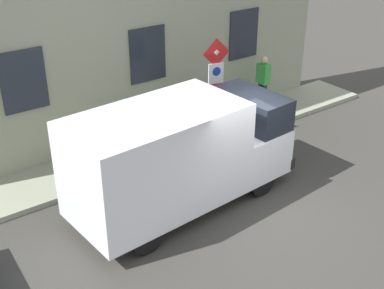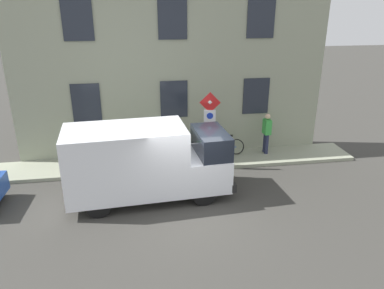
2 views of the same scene
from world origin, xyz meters
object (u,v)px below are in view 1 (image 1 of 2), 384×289
object	(u,v)px
litter_bin	(162,139)
pedestrian	(263,81)
bicycle_blue	(216,110)
delivery_van	(179,154)
bicycle_orange	(171,123)
bicycle_black	(194,116)
sign_post_stacked	(216,80)

from	to	relation	value
litter_bin	pedestrian	bearing A→B (deg)	-80.23
bicycle_blue	pedestrian	xyz separation A→B (m)	(-0.08, -1.80, 0.56)
litter_bin	delivery_van	bearing A→B (deg)	157.40
bicycle_blue	bicycle_orange	size ratio (longest dim) A/B	1.00
bicycle_black	pedestrian	bearing A→B (deg)	171.39
delivery_van	bicycle_orange	bearing A→B (deg)	55.65
delivery_van	bicycle_orange	size ratio (longest dim) A/B	3.17
bicycle_black	bicycle_orange	world-z (taller)	same
bicycle_blue	sign_post_stacked	bearing A→B (deg)	54.24
sign_post_stacked	litter_bin	world-z (taller)	sign_post_stacked
sign_post_stacked	pedestrian	world-z (taller)	sign_post_stacked
pedestrian	litter_bin	world-z (taller)	pedestrian
bicycle_black	litter_bin	bearing A→B (deg)	19.23
delivery_van	bicycle_orange	world-z (taller)	delivery_van
bicycle_black	bicycle_blue	bearing A→B (deg)	173.20
pedestrian	bicycle_black	bearing A→B (deg)	-4.17
delivery_van	bicycle_blue	size ratio (longest dim) A/B	3.18
sign_post_stacked	pedestrian	bearing A→B (deg)	-71.33
pedestrian	delivery_van	bearing A→B (deg)	26.08
bicycle_blue	bicycle_black	world-z (taller)	same
bicycle_blue	bicycle_orange	world-z (taller)	same
bicycle_blue	bicycle_orange	bearing A→B (deg)	4.68
delivery_van	pedestrian	size ratio (longest dim) A/B	3.17
bicycle_blue	litter_bin	xyz separation A→B (m)	(-0.82, 2.48, 0.08)
bicycle_black	bicycle_orange	size ratio (longest dim) A/B	1.00
bicycle_black	bicycle_orange	bearing A→B (deg)	-6.92
sign_post_stacked	bicycle_blue	size ratio (longest dim) A/B	1.64
delivery_van	bicycle_orange	xyz separation A→B (m)	(2.87, -1.69, -0.82)
sign_post_stacked	bicycle_black	bearing A→B (deg)	0.08
litter_bin	bicycle_blue	bearing A→B (deg)	-71.80
sign_post_stacked	bicycle_blue	distance (m)	1.89
bicycle_black	litter_bin	distance (m)	1.85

